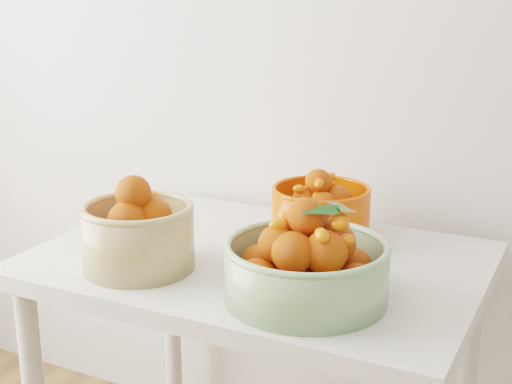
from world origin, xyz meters
TOP-DOWN VIEW (x-y plane):
  - table at (-0.42, 1.60)m, footprint 1.00×0.70m
  - bowl_cream at (-0.62, 1.42)m, footprint 0.31×0.31m
  - bowl_green at (-0.23, 1.43)m, footprint 0.35×0.35m
  - bowl_orange at (-0.34, 1.78)m, footprint 0.28×0.28m

SIDE VIEW (x-z plane):
  - table at x=-0.42m, z-range 0.28..1.03m
  - bowl_orange at x=-0.34m, z-range 0.73..0.91m
  - bowl_green at x=-0.23m, z-range 0.72..0.93m
  - bowl_cream at x=-0.62m, z-range 0.72..0.93m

